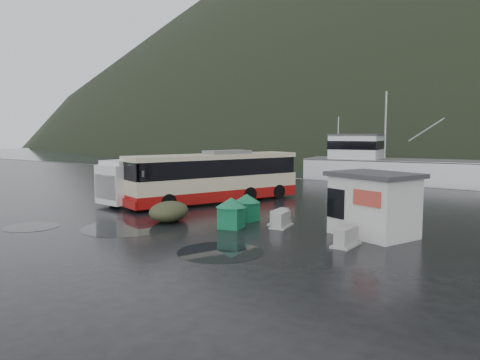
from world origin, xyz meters
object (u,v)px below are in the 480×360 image
Objects in this scene: jersey_barrier_b at (281,227)px; white_van at (151,202)px; jersey_barrier_c at (346,246)px; ticket_kiosk at (373,236)px; dome_tent at (169,221)px; waste_bin_left at (247,221)px; coach_bus at (215,202)px; waste_bin_right at (231,228)px; jersey_barrier_a at (280,224)px; fishing_trawler at (414,179)px.

white_van is at bearing 170.92° from jersey_barrier_b.
ticket_kiosk is at bearing 85.33° from jersey_barrier_c.
waste_bin_left is at bearing 38.32° from dome_tent.
white_van is at bearing -164.48° from ticket_kiosk.
coach_bus is 6.76m from dome_tent.
jersey_barrier_c is at bearing 3.13° from dome_tent.
ticket_kiosk is 2.38× the size of jersey_barrier_c.
jersey_barrier_b is at bearing -150.49° from ticket_kiosk.
waste_bin_right is 0.99× the size of jersey_barrier_b.
waste_bin_right is 3.61m from dome_tent.
waste_bin_left is at bearing -169.56° from jersey_barrier_a.
ticket_kiosk is 4.69m from jersey_barrier_a.
jersey_barrier_a is 0.77m from jersey_barrier_b.
white_van reaches higher than jersey_barrier_c.
waste_bin_right is 0.98× the size of jersey_barrier_c.
coach_bus reaches higher than waste_bin_left.
coach_bus reaches higher than white_van.
white_van reaches higher than waste_bin_right.
waste_bin_right reaches higher than waste_bin_left.
fishing_trawler is (3.64, 29.59, 0.00)m from dome_tent.
jersey_barrier_a is (-4.69, -0.16, 0.00)m from ticket_kiosk.
fishing_trawler reaches higher than jersey_barrier_c.
ticket_kiosk reaches higher than waste_bin_right.
fishing_trawler is (0.54, 27.14, 0.00)m from waste_bin_left.
jersey_barrier_c is (9.36, 0.51, 0.00)m from dome_tent.
coach_bus reaches higher than waste_bin_right.
waste_bin_left reaches higher than dome_tent.
waste_bin_right is 0.41× the size of ticket_kiosk.
jersey_barrier_c is at bearing -8.41° from coach_bus.
waste_bin_left is at bearing 172.91° from jersey_barrier_b.
jersey_barrier_a is (7.11, -3.60, 0.00)m from coach_bus.
waste_bin_right is 0.06× the size of fishing_trawler.
ticket_kiosk is (15.16, -0.99, 0.00)m from white_van.
waste_bin_right is at bearing -120.18° from jersey_barrier_a.
ticket_kiosk reaches higher than waste_bin_left.
jersey_barrier_a is 0.96× the size of jersey_barrier_c.
waste_bin_left is 6.56m from jersey_barrier_c.
waste_bin_right is at bearing -137.51° from jersey_barrier_b.
dome_tent reaches higher than jersey_barrier_a.
waste_bin_right is at bearing 179.70° from jersey_barrier_c.
jersey_barrier_a is (4.87, 2.78, 0.00)m from dome_tent.
coach_bus is 8.11× the size of waste_bin_right.
coach_bus is at bearing 150.99° from jersey_barrier_b.
jersey_barrier_a is 26.84m from fishing_trawler.
white_van is 27.28m from fishing_trawler.
fishing_trawler reaches higher than coach_bus.
white_van is 11.09m from jersey_barrier_b.
ticket_kiosk is (5.98, 2.39, 0.00)m from waste_bin_right.
waste_bin_left is (8.70, -1.47, 0.00)m from white_van.
dome_tent is 0.73× the size of ticket_kiosk.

